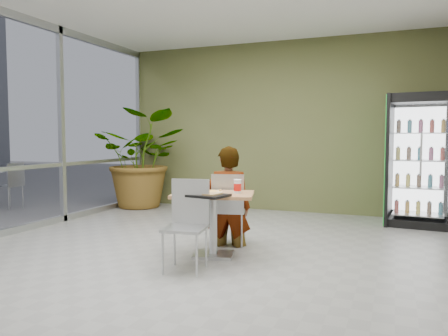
{
  "coord_description": "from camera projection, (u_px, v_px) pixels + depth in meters",
  "views": [
    {
      "loc": [
        2.13,
        -4.58,
        1.39
      ],
      "look_at": [
        0.08,
        0.67,
        1.0
      ],
      "focal_mm": 35.0,
      "sensor_mm": 36.0,
      "label": 1
    }
  ],
  "objects": [
    {
      "name": "cafeteria_tray",
      "position": [
        206.0,
        195.0,
        4.77
      ],
      "size": [
        0.52,
        0.42,
        0.03
      ],
      "primitive_type": "cube",
      "rotation": [
        0.0,
        0.0,
        -0.19
      ],
      "color": "black",
      "rests_on": "dining_table"
    },
    {
      "name": "room_envelope",
      "position": [
        197.0,
        120.0,
        5.01
      ],
      "size": [
        6.0,
        7.0,
        3.2
      ],
      "primitive_type": null,
      "color": "beige",
      "rests_on": "ground"
    },
    {
      "name": "napkin_stack",
      "position": [
        187.0,
        192.0,
        5.04
      ],
      "size": [
        0.23,
        0.23,
        0.02
      ],
      "primitive_type": "cube",
      "rotation": [
        0.0,
        0.0,
        0.62
      ],
      "color": "white",
      "rests_on": "dining_table"
    },
    {
      "name": "pizza_plate",
      "position": [
        213.0,
        191.0,
        5.14
      ],
      "size": [
        0.31,
        0.27,
        0.03
      ],
      "color": "white",
      "rests_on": "dining_table"
    },
    {
      "name": "storefront_frame",
      "position": [
        2.0,
        123.0,
        6.11
      ],
      "size": [
        0.1,
        7.0,
        3.2
      ],
      "primitive_type": null,
      "color": "#A7A9AC",
      "rests_on": "ground"
    },
    {
      "name": "beverage_fridge",
      "position": [
        419.0,
        160.0,
        6.85
      ],
      "size": [
        1.01,
        0.81,
        2.07
      ],
      "rotation": [
        0.0,
        0.0,
        -0.09
      ],
      "color": "black",
      "rests_on": "ground"
    },
    {
      "name": "seated_woman",
      "position": [
        228.0,
        207.0,
        5.64
      ],
      "size": [
        0.65,
        0.5,
        1.59
      ],
      "primitive_type": "imported",
      "rotation": [
        0.0,
        0.0,
        3.36
      ],
      "color": "black",
      "rests_on": "ground"
    },
    {
      "name": "ground",
      "position": [
        197.0,
        256.0,
        5.13
      ],
      "size": [
        7.0,
        7.0,
        0.0
      ],
      "primitive_type": "plane",
      "color": "slate",
      "rests_on": "ground"
    },
    {
      "name": "chair_near",
      "position": [
        188.0,
        217.0,
        4.63
      ],
      "size": [
        0.48,
        0.48,
        0.95
      ],
      "rotation": [
        0.0,
        0.0,
        0.15
      ],
      "color": "#A7A9AC",
      "rests_on": "ground"
    },
    {
      "name": "potted_plant",
      "position": [
        143.0,
        159.0,
        8.71
      ],
      "size": [
        2.1,
        1.94,
        1.94
      ],
      "primitive_type": "imported",
      "rotation": [
        0.0,
        0.0,
        0.28
      ],
      "color": "#2A692B",
      "rests_on": "ground"
    },
    {
      "name": "dining_table",
      "position": [
        213.0,
        211.0,
        5.09
      ],
      "size": [
        1.06,
        0.86,
        0.75
      ],
      "rotation": [
        0.0,
        0.0,
        0.26
      ],
      "color": "#A98348",
      "rests_on": "ground"
    },
    {
      "name": "soda_cup",
      "position": [
        237.0,
        187.0,
        5.04
      ],
      "size": [
        0.09,
        0.09,
        0.16
      ],
      "color": "white",
      "rests_on": "dining_table"
    },
    {
      "name": "chair_far",
      "position": [
        229.0,
        204.0,
        5.59
      ],
      "size": [
        0.5,
        0.5,
        0.93
      ],
      "rotation": [
        0.0,
        0.0,
        3.36
      ],
      "color": "#A7A9AC",
      "rests_on": "ground"
    }
  ]
}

